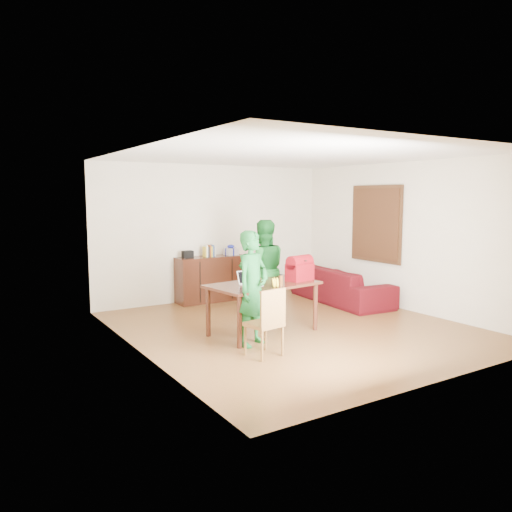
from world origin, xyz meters
TOP-DOWN VIEW (x-y plane):
  - room at (0.01, 0.13)m, footprint 5.20×5.70m
  - table at (-0.59, 0.01)m, footprint 1.75×1.13m
  - chair at (-1.17, -0.93)m, footprint 0.46×0.45m
  - person_near at (-1.04, -0.42)m, footprint 0.69×0.58m
  - person_far at (-0.10, 0.76)m, footprint 0.99×0.89m
  - laptop at (-0.84, -0.07)m, footprint 0.30×0.21m
  - bananas at (-0.62, -0.38)m, footprint 0.17×0.13m
  - bottle at (-0.50, -0.33)m, footprint 0.07×0.07m
  - red_bag at (0.03, -0.09)m, footprint 0.46×0.32m
  - sofa at (1.95, 1.10)m, footprint 1.12×2.40m

SIDE VIEW (x-z plane):
  - chair at x=-1.17m, z-range -0.19..0.72m
  - sofa at x=1.95m, z-range 0.00..0.68m
  - table at x=-0.59m, z-range 0.29..1.06m
  - bananas at x=-0.62m, z-range 0.77..0.83m
  - person_near at x=-1.04m, z-range 0.00..1.61m
  - laptop at x=-0.84m, z-range 0.71..0.92m
  - person_far at x=-0.10m, z-range 0.00..1.69m
  - bottle at x=-0.50m, z-range 0.77..0.95m
  - red_bag at x=0.03m, z-range 0.77..1.08m
  - room at x=0.01m, z-range -0.14..2.76m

